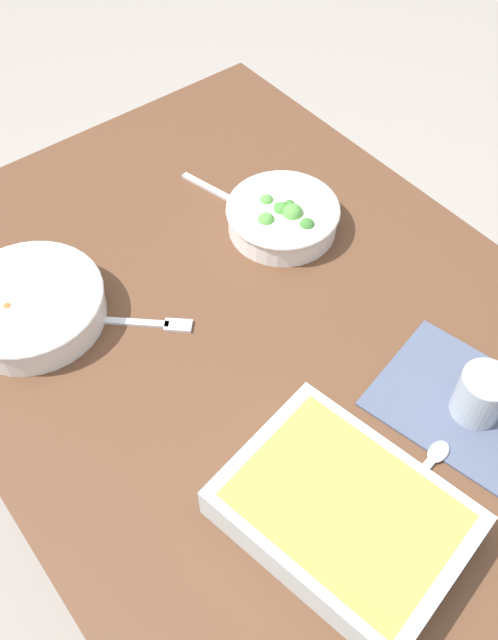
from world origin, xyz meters
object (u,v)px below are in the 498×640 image
object	(u,v)px
broccoli_bowl	(283,216)
spoon_by_broccoli	(230,198)
spoon_spare	(421,472)
spoon_by_stew	(50,297)
fork_on_table	(146,323)
stew_bowl	(30,305)
baking_dish	(344,513)
drink_cup	(480,397)

from	to	relation	value
broccoli_bowl	spoon_by_broccoli	world-z (taller)	broccoli_bowl
broccoli_bowl	spoon_spare	size ratio (longest dim) A/B	1.15
spoon_by_stew	spoon_by_broccoli	world-z (taller)	same
spoon_by_broccoli	spoon_spare	xyz separation A→B (m)	(0.60, -0.13, 0.00)
spoon_by_broccoli	fork_on_table	world-z (taller)	spoon_by_broccoli
stew_bowl	broccoli_bowl	size ratio (longest dim) A/B	1.19
broccoli_bowl	baking_dish	distance (m)	0.55
spoon_by_broccoli	spoon_spare	size ratio (longest dim) A/B	0.99
baking_dish	spoon_by_broccoli	world-z (taller)	baking_dish
broccoli_bowl	spoon_by_stew	bearing A→B (deg)	-105.16
baking_dish	spoon_by_stew	distance (m)	0.59
stew_bowl	drink_cup	bearing A→B (deg)	37.15
drink_cup	spoon_by_stew	bearing A→B (deg)	-146.36
spoon_by_stew	spoon_by_broccoli	size ratio (longest dim) A/B	0.95
broccoli_bowl	drink_cup	xyz separation A→B (m)	(0.46, -0.03, 0.01)
stew_bowl	drink_cup	distance (m)	0.70
spoon_by_stew	spoon_by_broccoli	bearing A→B (deg)	91.10
stew_bowl	spoon_by_broccoli	bearing A→B (deg)	93.55
spoon_by_stew	baking_dish	bearing A→B (deg)	11.15
broccoli_bowl	fork_on_table	world-z (taller)	broccoli_bowl
spoon_by_stew	spoon_spare	distance (m)	0.65
stew_bowl	spoon_spare	bearing A→B (deg)	26.46
spoon_by_stew	spoon_spare	bearing A→B (deg)	22.63
broccoli_bowl	fork_on_table	bearing A→B (deg)	-83.99
fork_on_table	spoon_by_stew	bearing A→B (deg)	-146.60
stew_bowl	broccoli_bowl	bearing A→B (deg)	78.38
fork_on_table	broccoli_bowl	bearing A→B (deg)	96.01
baking_dish	spoon_by_stew	xyz separation A→B (m)	(-0.58, -0.11, -0.03)
spoon_by_broccoli	fork_on_table	distance (m)	0.32
spoon_spare	baking_dish	bearing A→B (deg)	-96.92
broccoli_bowl	drink_cup	size ratio (longest dim) A/B	2.38
stew_bowl	spoon_spare	size ratio (longest dim) A/B	1.37
broccoli_bowl	baking_dish	world-z (taller)	broccoli_bowl
spoon_spare	drink_cup	bearing A→B (deg)	99.07
broccoli_bowl	baking_dish	bearing A→B (deg)	-32.00
stew_bowl	spoon_by_broccoli	distance (m)	0.42
spoon_spare	fork_on_table	distance (m)	0.48
baking_dish	drink_cup	bearing A→B (deg)	91.09
spoon_by_stew	fork_on_table	xyz separation A→B (m)	(0.14, 0.09, -0.00)
spoon_by_stew	drink_cup	bearing A→B (deg)	33.64
spoon_by_broccoli	fork_on_table	bearing A→B (deg)	-62.05
broccoli_bowl	spoon_by_stew	size ratio (longest dim) A/B	1.22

